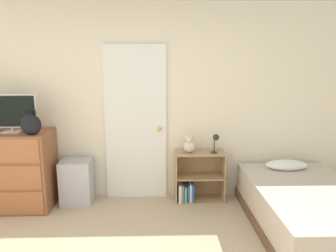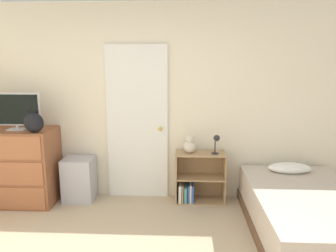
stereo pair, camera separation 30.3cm
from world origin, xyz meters
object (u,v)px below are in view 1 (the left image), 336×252
at_px(bookshelf, 196,180).
at_px(storage_bin, 77,182).
at_px(dresser, 16,170).
at_px(teddy_bear, 189,145).
at_px(tv, 11,113).
at_px(bed, 309,209).
at_px(handbag, 31,124).
at_px(desk_lamp, 216,140).

bearing_deg(bookshelf, storage_bin, -178.79).
height_order(dresser, teddy_bear, dresser).
height_order(storage_bin, bookshelf, bookshelf).
distance_m(tv, bed, 3.60).
bearing_deg(bookshelf, handbag, -170.79).
bearing_deg(bookshelf, dresser, -176.49).
bearing_deg(desk_lamp, tv, -177.35).
xyz_separation_m(tv, bed, (3.40, -0.65, -0.98)).
relative_size(storage_bin, teddy_bear, 2.46).
xyz_separation_m(tv, teddy_bear, (2.16, 0.15, -0.46)).
bearing_deg(storage_bin, tv, -169.48).
height_order(storage_bin, desk_lamp, desk_lamp).
height_order(handbag, bookshelf, handbag).
bearing_deg(tv, bed, -10.78).
height_order(bookshelf, desk_lamp, desk_lamp).
bearing_deg(handbag, bed, -8.98).
relative_size(tv, bookshelf, 0.93).
xyz_separation_m(bookshelf, teddy_bear, (-0.09, -0.01, 0.48)).
relative_size(dresser, bed, 0.51).
relative_size(tv, storage_bin, 1.07).
height_order(tv, bed, tv).
bearing_deg(bed, teddy_bear, 147.12).
relative_size(storage_bin, bookshelf, 0.87).
bearing_deg(bed, handbag, 171.02).
xyz_separation_m(handbag, bookshelf, (1.96, 0.32, -0.83)).
distance_m(handbag, bookshelf, 2.16).
distance_m(tv, bookshelf, 2.45).
bearing_deg(desk_lamp, dresser, -177.91).
height_order(tv, storage_bin, tv).
bearing_deg(bookshelf, bed, -35.22).
bearing_deg(teddy_bear, bed, -32.88).
xyz_separation_m(teddy_bear, bed, (1.24, -0.80, -0.52)).
xyz_separation_m(dresser, bookshelf, (2.26, 0.14, -0.21)).
bearing_deg(teddy_bear, handbag, -170.59).
bearing_deg(desk_lamp, bed, -40.05).
distance_m(teddy_bear, desk_lamp, 0.34).
bearing_deg(teddy_bear, desk_lamp, -6.73).
distance_m(bookshelf, teddy_bear, 0.49).
relative_size(handbag, storage_bin, 0.58).
bearing_deg(tv, handbag, -28.45).
relative_size(storage_bin, bed, 0.30).
bearing_deg(handbag, bookshelf, 9.21).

